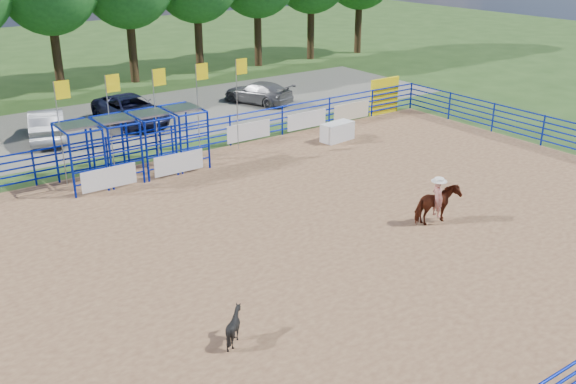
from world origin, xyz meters
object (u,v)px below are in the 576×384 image
object	(u,v)px
horse_and_rider	(437,202)
calf	(234,326)
announcer_table	(337,132)
car_c	(131,110)
car_b	(47,124)
car_d	(258,93)

from	to	relation	value
horse_and_rider	calf	size ratio (longest dim) A/B	2.67
announcer_table	car_c	world-z (taller)	car_c
announcer_table	car_b	bearing A→B (deg)	143.59
horse_and_rider	car_b	world-z (taller)	horse_and_rider
calf	car_d	world-z (taller)	car_d
car_b	car_d	distance (m)	12.31
car_c	car_d	xyz separation A→B (m)	(7.88, -0.17, -0.10)
calf	car_d	xyz separation A→B (m)	(13.62, 19.84, 0.19)
announcer_table	car_d	size ratio (longest dim) A/B	0.38
calf	car_b	size ratio (longest dim) A/B	0.19
horse_and_rider	car_c	bearing A→B (deg)	101.13
car_b	announcer_table	bearing A→B (deg)	158.91
calf	car_b	distance (m)	19.78
announcer_table	car_c	distance (m)	11.10
car_d	announcer_table	bearing A→B (deg)	62.77
car_b	car_d	size ratio (longest dim) A/B	1.04
calf	car_c	xyz separation A→B (m)	(5.73, 20.02, 0.29)
announcer_table	horse_and_rider	distance (m)	10.02
calf	car_b	xyz separation A→B (m)	(1.30, 19.73, 0.30)
horse_and_rider	calf	world-z (taller)	horse_and_rider
car_b	calf	bearing A→B (deg)	101.54
car_c	car_d	bearing A→B (deg)	-5.70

